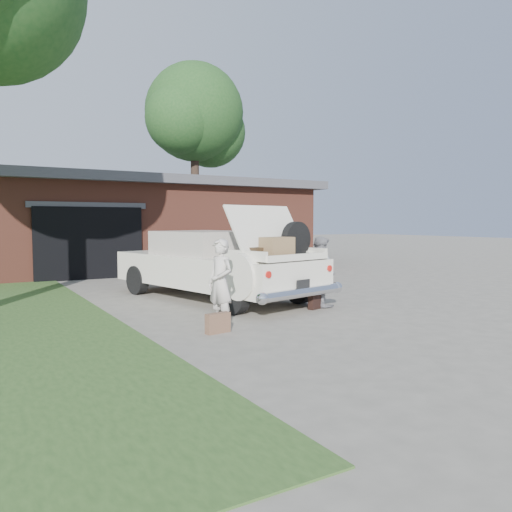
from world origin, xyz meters
TOP-DOWN VIEW (x-y plane):
  - ground at (0.00, 0.00)m, footprint 90.00×90.00m
  - house at (0.98, 11.47)m, footprint 12.80×7.80m
  - tree_right at (6.03, 16.97)m, footprint 5.91×5.14m
  - sedan at (0.08, 2.55)m, footprint 3.21×5.74m
  - woman_left at (-1.15, -0.17)m, footprint 0.47×0.61m
  - woman_right at (1.52, 0.55)m, footprint 0.58×0.73m
  - suitcase_left at (-1.42, -0.60)m, footprint 0.43×0.19m
  - suitcase_right at (1.26, 0.35)m, footprint 0.41×0.24m

SIDE VIEW (x-z plane):
  - ground at x=0.00m, z-range 0.00..0.00m
  - suitcase_right at x=1.26m, z-range 0.00..0.30m
  - suitcase_left at x=-1.42m, z-range 0.00..0.32m
  - woman_right at x=1.52m, z-range 0.00..1.45m
  - woman_left at x=-1.15m, z-range 0.00..1.47m
  - sedan at x=0.08m, z-range -0.25..1.84m
  - house at x=0.98m, z-range 0.02..3.32m
  - tree_right at x=6.03m, z-range 2.13..12.19m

